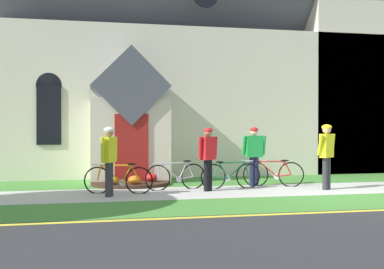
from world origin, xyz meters
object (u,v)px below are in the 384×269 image
bicycle_red (176,176)px  cyclist_in_blue_jersey (109,156)px  cyclist_in_orange_jersey (327,151)px  roadside_conifer (358,66)px  cyclist_in_white_jersey (254,151)px  bicycle_green (231,175)px  bicycle_silver (119,179)px  church_sign (130,144)px  bicycle_white (274,174)px  cyclist_in_red_jersey (208,154)px

bicycle_red → cyclist_in_blue_jersey: bearing=-152.0°
cyclist_in_orange_jersey → roadside_conifer: 8.87m
bicycle_red → cyclist_in_blue_jersey: 2.17m
cyclist_in_white_jersey → bicycle_green: bearing=-154.1°
bicycle_silver → bicycle_green: size_ratio=0.99×
bicycle_red → cyclist_in_blue_jersey: cyclist_in_blue_jersey is taller
church_sign → bicycle_white: (3.99, -1.56, -0.82)m
bicycle_silver → roadside_conifer: size_ratio=0.27×
bicycle_white → roadside_conifer: (6.03, 5.66, 3.97)m
cyclist_in_red_jersey → cyclist_in_orange_jersey: (3.24, -0.36, 0.06)m
cyclist_in_orange_jersey → bicycle_red: bearing=168.3°
bicycle_green → cyclist_in_red_jersey: size_ratio=1.03×
cyclist_in_blue_jersey → cyclist_in_red_jersey: 2.66m
bicycle_green → roadside_conifer: bearing=38.6°
bicycle_white → cyclist_in_white_jersey: size_ratio=0.98×
cyclist_in_red_jersey → roadside_conifer: bearing=37.6°
bicycle_white → cyclist_in_blue_jersey: cyclist_in_blue_jersey is taller
bicycle_silver → bicycle_red: 1.65m
bicycle_white → cyclist_in_white_jersey: cyclist_in_white_jersey is taller
bicycle_red → church_sign: bearing=123.4°
bicycle_red → bicycle_white: bearing=2.9°
cyclist_in_orange_jersey → roadside_conifer: bearing=53.6°
bicycle_silver → roadside_conifer: (10.48, 6.27, 3.97)m
bicycle_green → cyclist_in_red_jersey: (-0.74, -0.38, 0.62)m
bicycle_green → church_sign: bearing=145.9°
bicycle_red → cyclist_in_red_jersey: 1.10m
bicycle_white → cyclist_in_orange_jersey: 1.65m
roadside_conifer → cyclist_in_blue_jersey: bearing=-147.8°
bicycle_silver → cyclist_in_blue_jersey: bearing=-116.8°
cyclist_in_white_jersey → bicycle_red: bearing=-172.5°
bicycle_silver → cyclist_in_white_jersey: size_ratio=1.02×
church_sign → bicycle_white: church_sign is taller
cyclist_in_orange_jersey → roadside_conifer: (4.89, 6.63, 3.28)m
bicycle_green → roadside_conifer: (7.39, 5.89, 3.97)m
bicycle_white → church_sign: bearing=158.7°
bicycle_silver → cyclist_in_red_jersey: bearing=0.1°
cyclist_in_orange_jersey → bicycle_silver: bearing=176.3°
bicycle_red → cyclist_in_white_jersey: (2.34, 0.31, 0.63)m
cyclist_in_blue_jersey → cyclist_in_orange_jersey: cyclist_in_orange_jersey is taller
bicycle_white → bicycle_silver: bicycle_silver is taller
bicycle_silver → cyclist_in_orange_jersey: cyclist_in_orange_jersey is taller
bicycle_white → roadside_conifer: 9.17m
cyclist_in_white_jersey → cyclist_in_orange_jersey: (1.68, -1.14, 0.05)m
bicycle_red → cyclist_in_orange_jersey: size_ratio=0.97×
bicycle_silver → cyclist_in_red_jersey: 2.44m
cyclist_in_blue_jersey → cyclist_in_orange_jersey: (5.85, 0.15, 0.05)m
cyclist_in_blue_jersey → cyclist_in_orange_jersey: size_ratio=0.96×
bicycle_silver → cyclist_in_white_jersey: cyclist_in_white_jersey is taller
bicycle_silver → roadside_conifer: roadside_conifer is taller
roadside_conifer → bicycle_white: bearing=-136.9°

